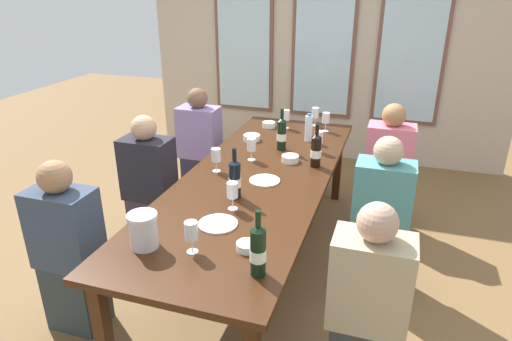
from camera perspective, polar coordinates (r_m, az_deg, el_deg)
The scene contains 29 objects.
ground_plane at distance 3.54m, azimuth 0.11°, elevation -11.71°, with size 12.00×12.00×0.00m, color brown.
back_wall_with_windows at distance 5.34m, azimuth 8.68°, elevation 16.75°, with size 4.19×0.10×2.90m.
dining_table at distance 3.20m, azimuth 0.12°, elevation -1.68°, with size 0.99×2.82×0.74m.
white_plate_0 at distance 3.09m, azimuth 1.10°, elevation -1.27°, with size 0.21×0.21×0.01m, color white.
white_plate_1 at distance 2.57m, azimuth -4.85°, elevation -6.74°, with size 0.23×0.23×0.01m, color white.
metal_pitcher at distance 2.39m, azimuth -14.08°, elevation -7.37°, with size 0.16×0.16×0.19m.
wine_bottle_0 at distance 2.82m, azimuth -2.70°, elevation -1.04°, with size 0.08×0.08×0.33m.
wine_bottle_1 at distance 2.10m, azimuth 0.25°, elevation -10.08°, with size 0.08×0.08×0.34m.
wine_bottle_2 at distance 3.63m, azimuth 3.27°, elevation 4.65°, with size 0.08×0.08×0.34m.
wine_bottle_3 at distance 3.32m, azimuth 7.61°, elevation 2.54°, with size 0.08×0.08×0.32m.
tasting_bowl_0 at distance 4.23m, azimuth 1.64°, elevation 5.84°, with size 0.12×0.12×0.05m, color white.
tasting_bowl_1 at distance 3.42m, azimuth 4.36°, elevation 1.52°, with size 0.13×0.13×0.05m, color white.
tasting_bowl_2 at distance 2.34m, azimuth -1.17°, elevation -9.57°, with size 0.11×0.11×0.04m, color white.
tasting_bowl_3 at distance 3.87m, azimuth -0.54°, elevation 4.20°, with size 0.14×0.14×0.05m, color white.
water_bottle at distance 3.86m, azimuth 6.70°, elevation 5.37°, with size 0.06×0.06×0.24m.
wine_glass_0 at distance 4.18m, azimuth 3.83°, elevation 6.91°, with size 0.07×0.07×0.17m.
wine_glass_1 at distance 4.28m, azimuth 7.52°, elevation 7.17°, with size 0.07×0.07×0.17m.
wine_glass_2 at distance 3.41m, azimuth -0.59°, elevation 3.16°, with size 0.07×0.07×0.17m.
wine_glass_3 at distance 3.22m, azimuth -5.09°, elevation 1.90°, with size 0.07×0.07×0.17m.
wine_glass_4 at distance 3.61m, azimuth 7.96°, elevation 4.16°, with size 0.07×0.07×0.17m.
wine_glass_5 at distance 2.68m, azimuth -3.01°, elevation -2.58°, with size 0.07×0.07×0.17m.
wine_glass_6 at distance 2.29m, azimuth -8.21°, elevation -7.73°, with size 0.07×0.07×0.17m.
wine_glass_7 at distance 4.13m, azimuth 8.86°, elevation 6.55°, with size 0.07×0.07×0.17m.
seated_person_0 at distance 2.93m, azimuth -22.61°, elevation -9.52°, with size 0.38×0.24×1.11m.
seated_person_1 at distance 2.38m, azimuth 13.90°, elevation -16.72°, with size 0.38×0.24×1.11m.
seated_person_2 at distance 4.34m, azimuth -7.10°, elevation 2.80°, with size 0.38×0.24×1.11m.
seated_person_3 at distance 3.95m, azimuth 16.28°, elevation -0.08°, with size 0.38×0.24×1.11m.
seated_person_4 at distance 3.59m, azimuth -13.30°, elevation -2.19°, with size 0.38×0.24×1.11m.
seated_person_5 at distance 3.18m, azimuth 15.47°, elevation -5.85°, with size 0.38×0.24×1.11m.
Camera 1 is at (0.89, -2.76, 2.02)m, focal length 31.55 mm.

